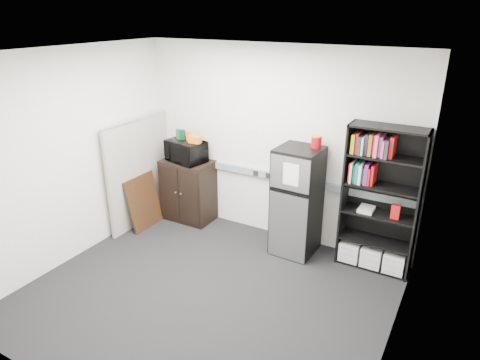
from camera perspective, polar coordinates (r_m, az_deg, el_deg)
The scene contains 18 objects.
floor at distance 5.17m, azimuth -4.50°, elevation -14.92°, with size 4.00×4.00×0.00m, color black.
wall_back at distance 5.93m, azimuth 4.56°, elevation 4.71°, with size 4.00×0.02×2.70m, color white.
wall_right at distance 3.84m, azimuth 20.71°, elevation -6.66°, with size 0.02×3.50×2.70m, color white.
wall_left at distance 5.81m, azimuth -21.56°, elevation 2.84°, with size 0.02×3.50×2.70m, color white.
ceiling at distance 4.17m, azimuth -5.62°, elevation 16.36°, with size 4.00×3.50×0.02m, color white.
electrical_raceway at distance 6.06m, azimuth 4.32°, elevation 0.56°, with size 3.92×0.05×0.10m, color gray.
wall_note at distance 6.02m, azimuth 1.56°, elevation 7.01°, with size 0.14×0.00×0.10m, color white.
bookshelf at distance 5.49m, azimuth 18.17°, elevation -2.70°, with size 0.90×0.34×1.85m.
cubicle_partition at distance 6.60m, azimuth -13.25°, elevation 1.03°, with size 0.06×1.30×1.62m.
cabinet at distance 6.67m, azimuth -6.90°, elevation -1.36°, with size 0.77×0.51×0.96m.
microwave at distance 6.44m, azimuth -7.24°, elevation 3.84°, with size 0.58×0.39×0.32m, color black.
snack_box_a at distance 6.48m, azimuth -8.18°, elevation 6.08°, with size 0.07×0.05×0.15m, color #1A5D2D.
snack_box_b at distance 6.44m, azimuth -7.65°, elevation 6.00°, with size 0.07×0.05×0.15m, color #0C351B.
snack_box_c at distance 6.37m, azimuth -6.84°, elevation 5.84°, with size 0.07×0.05×0.14m, color orange.
snack_bag at distance 6.26m, azimuth -6.05°, elevation 5.38°, with size 0.18×0.10×0.10m, color orange.
refrigerator at distance 5.68m, azimuth 7.55°, elevation -2.87°, with size 0.57×0.60×1.47m.
coffee_can at distance 5.46m, azimuth 10.17°, elevation 5.18°, with size 0.14×0.14×0.18m.
framed_poster at distance 6.60m, azimuth -12.68°, elevation -2.79°, with size 0.20×0.62×0.79m.
Camera 1 is at (2.38, -3.40, 3.09)m, focal length 32.00 mm.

